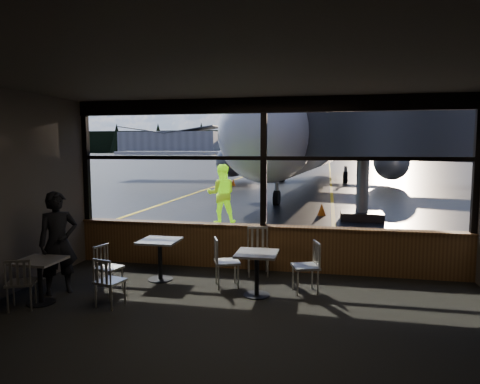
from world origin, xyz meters
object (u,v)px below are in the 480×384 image
(airliner, at_px, (312,104))
(chair_near_e, at_px, (305,267))
(jet_bridge, at_px, (405,155))
(cafe_table_near, at_px, (257,274))
(chair_left_s, at_px, (21,283))
(ground_crew, at_px, (221,194))
(cone_wing, at_px, (233,182))
(cafe_table_left, at_px, (40,282))
(chair_near_n, at_px, (258,252))
(passenger, at_px, (58,243))
(chair_near_w, at_px, (227,262))
(chair_mid_s, at_px, (110,282))
(chair_mid_w, at_px, (109,268))
(cafe_table_mid, at_px, (160,260))
(cone_nose, at_px, (322,209))

(airliner, relative_size, chair_near_e, 40.50)
(jet_bridge, bearing_deg, airliner, 101.65)
(cafe_table_near, distance_m, chair_left_s, 3.72)
(ground_crew, height_order, cone_wing, ground_crew)
(chair_near_e, relative_size, chair_left_s, 1.08)
(cone_wing, bearing_deg, ground_crew, -79.00)
(airliner, bearing_deg, cafe_table_left, -92.64)
(ground_crew, bearing_deg, chair_near_n, 94.89)
(chair_near_e, bearing_deg, chair_left_s, 93.15)
(cafe_table_near, height_order, passenger, passenger)
(chair_near_e, bearing_deg, chair_near_w, 70.91)
(chair_mid_s, height_order, passenger, passenger)
(cafe_table_near, xyz_separation_m, chair_mid_s, (-2.18, -0.95, 0.03))
(chair_near_e, relative_size, chair_mid_w, 1.12)
(cafe_table_mid, bearing_deg, chair_mid_w, -130.53)
(cafe_table_left, relative_size, chair_near_n, 0.77)
(chair_left_s, distance_m, cone_wing, 22.42)
(jet_bridge, height_order, chair_mid_s, jet_bridge)
(chair_near_n, relative_size, chair_mid_w, 1.16)
(cafe_table_left, bearing_deg, chair_mid_s, 5.61)
(chair_near_e, xyz_separation_m, chair_left_s, (-4.27, -1.67, -0.04))
(cafe_table_mid, bearing_deg, airliner, 85.35)
(airliner, height_order, cone_nose, airliner)
(jet_bridge, distance_m, passenger, 10.34)
(cone_wing, bearing_deg, cafe_table_mid, -81.28)
(chair_near_e, bearing_deg, chair_mid_w, 81.96)
(chair_near_e, relative_size, chair_near_n, 0.96)
(cafe_table_left, xyz_separation_m, chair_mid_s, (1.16, 0.11, 0.04))
(chair_near_n, distance_m, chair_left_s, 4.16)
(cafe_table_left, bearing_deg, cafe_table_near, 17.61)
(chair_left_s, relative_size, cone_nose, 1.89)
(chair_left_s, distance_m, ground_crew, 8.23)
(airliner, bearing_deg, jet_bridge, -73.45)
(passenger, relative_size, ground_crew, 0.90)
(chair_mid_w, bearing_deg, cone_wing, -159.41)
(cafe_table_mid, bearing_deg, chair_near_e, -3.15)
(chair_left_s, bearing_deg, passenger, 55.63)
(cafe_table_left, relative_size, chair_near_w, 0.80)
(cafe_table_mid, bearing_deg, passenger, -143.59)
(ground_crew, height_order, cone_nose, ground_crew)
(cafe_table_mid, height_order, chair_left_s, chair_left_s)
(cafe_table_mid, xyz_separation_m, chair_near_n, (1.76, 0.71, 0.08))
(passenger, distance_m, cone_nose, 10.65)
(chair_near_n, height_order, chair_mid_w, chair_near_n)
(cafe_table_near, bearing_deg, cafe_table_left, -162.39)
(chair_near_w, xyz_separation_m, cone_nose, (1.55, 8.80, -0.23))
(cafe_table_mid, bearing_deg, chair_mid_s, -99.75)
(chair_near_n, xyz_separation_m, cone_wing, (-4.91, 19.84, -0.25))
(chair_mid_s, bearing_deg, cafe_table_left, -161.48)
(passenger, bearing_deg, chair_near_n, -16.39)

